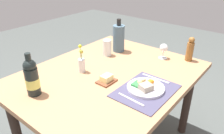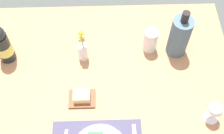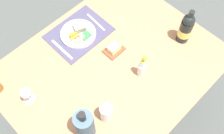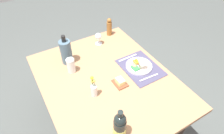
# 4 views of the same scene
# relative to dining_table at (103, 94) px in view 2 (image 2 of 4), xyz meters

# --- Properties ---
(ground_plane) EXTENTS (8.00, 8.00, 0.00)m
(ground_plane) POSITION_rel_dining_table_xyz_m (0.00, 0.00, -0.64)
(ground_plane) COLOR #4B504E
(dining_table) EXTENTS (1.37, 1.10, 0.73)m
(dining_table) POSITION_rel_dining_table_xyz_m (0.00, 0.00, 0.00)
(dining_table) COLOR #AC7954
(dining_table) RESTS_ON ground_plane
(flower_vase) EXTENTS (0.05, 0.05, 0.22)m
(flower_vase) POSITION_rel_dining_table_xyz_m (-0.10, 0.18, 0.16)
(flower_vase) COLOR silver
(flower_vase) RESTS_ON dining_table
(wine_glass) EXTENTS (0.07, 0.07, 0.13)m
(wine_glass) POSITION_rel_dining_table_xyz_m (0.51, -0.19, 0.18)
(wine_glass) COLOR white
(wine_glass) RESTS_ON dining_table
(cooler_bottle) EXTENTS (0.11, 0.11, 0.30)m
(cooler_bottle) POSITION_rel_dining_table_xyz_m (0.40, 0.21, 0.21)
(cooler_bottle) COLOR slate
(cooler_bottle) RESTS_ON dining_table
(water_tumbler) EXTENTS (0.07, 0.07, 0.14)m
(water_tumbler) POSITION_rel_dining_table_xyz_m (0.26, 0.23, 0.15)
(water_tumbler) COLOR silver
(water_tumbler) RESTS_ON dining_table
(wine_bottle) EXTENTS (0.09, 0.09, 0.28)m
(wine_bottle) POSITION_rel_dining_table_xyz_m (-0.50, 0.19, 0.21)
(wine_bottle) COLOR black
(wine_bottle) RESTS_ON dining_table
(butter_dish) EXTENTS (0.13, 0.10, 0.05)m
(butter_dish) POSITION_rel_dining_table_xyz_m (-0.10, -0.07, 0.11)
(butter_dish) COLOR brown
(butter_dish) RESTS_ON dining_table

